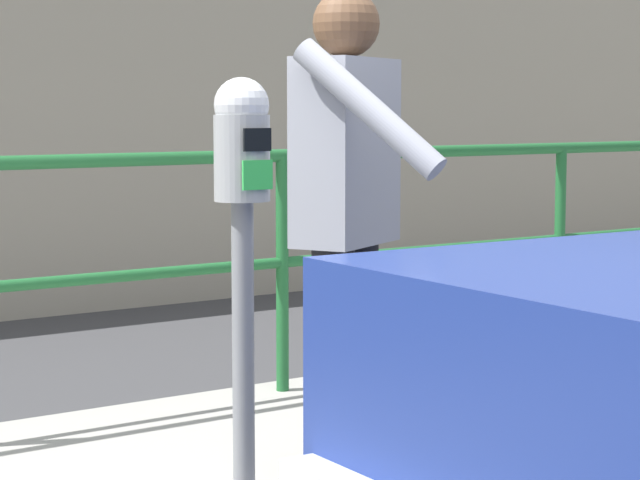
{
  "coord_description": "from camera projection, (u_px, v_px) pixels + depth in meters",
  "views": [
    {
      "loc": [
        -2.18,
        -2.74,
        1.5
      ],
      "look_at": [
        0.01,
        0.46,
        1.07
      ],
      "focal_mm": 68.6,
      "sensor_mm": 36.0,
      "label": 1
    }
  ],
  "objects": [
    {
      "name": "pedestrian_at_meter",
      "position": [
        348.0,
        203.0,
        4.31
      ],
      "size": [
        0.59,
        0.78,
        1.76
      ],
      "rotation": [
        0.0,
        0.0,
        -2.65
      ],
      "color": "black",
      "rests_on": "sidewalk_curb"
    },
    {
      "name": "background_railing",
      "position": [
        102.0,
        232.0,
        5.25
      ],
      "size": [
        24.06,
        0.06,
        1.16
      ],
      "color": "#1E602D",
      "rests_on": "sidewalk_curb"
    },
    {
      "name": "parking_meter",
      "position": [
        242.0,
        205.0,
        3.78
      ],
      "size": [
        0.17,
        0.18,
        1.45
      ],
      "rotation": [
        0.0,
        0.0,
        3.15
      ],
      "color": "slate",
      "rests_on": "sidewalk_curb"
    }
  ]
}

